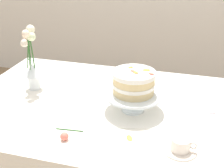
% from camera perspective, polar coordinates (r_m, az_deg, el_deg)
% --- Properties ---
extents(dining_table, '(1.40, 1.00, 0.74)m').
position_cam_1_polar(dining_table, '(1.63, -2.73, -6.61)').
color(dining_table, white).
rests_on(dining_table, ground).
extents(linen_napkin, '(0.38, 0.38, 0.00)m').
position_cam_1_polar(linen_napkin, '(1.52, 3.88, -4.94)').
color(linen_napkin, white).
rests_on(linen_napkin, dining_table).
extents(cake_stand, '(0.29, 0.29, 0.10)m').
position_cam_1_polar(cake_stand, '(1.49, 3.97, -2.21)').
color(cake_stand, silver).
rests_on(cake_stand, linen_napkin).
extents(layer_cake, '(0.21, 0.21, 0.12)m').
position_cam_1_polar(layer_cake, '(1.45, 4.06, 0.34)').
color(layer_cake, beige).
rests_on(layer_cake, cake_stand).
extents(flower_vase, '(0.10, 0.11, 0.36)m').
position_cam_1_polar(flower_vase, '(1.73, -14.71, 4.04)').
color(flower_vase, silver).
rests_on(flower_vase, dining_table).
extents(teacup, '(0.13, 0.13, 0.06)m').
position_cam_1_polar(teacup, '(1.27, 12.61, -11.18)').
color(teacup, silver).
rests_on(teacup, dining_table).
extents(fallen_rose, '(0.13, 0.10, 0.04)m').
position_cam_1_polar(fallen_rose, '(1.33, -8.78, -9.52)').
color(fallen_rose, '#2D6028').
rests_on(fallen_rose, dining_table).
extents(loose_petal_0, '(0.04, 0.05, 0.01)m').
position_cam_1_polar(loose_petal_0, '(1.33, 3.26, -9.96)').
color(loose_petal_0, yellow).
rests_on(loose_petal_0, dining_table).
extents(loose_petal_1, '(0.05, 0.05, 0.01)m').
position_cam_1_polar(loose_petal_1, '(1.58, 18.21, -4.99)').
color(loose_petal_1, pink).
rests_on(loose_petal_1, dining_table).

